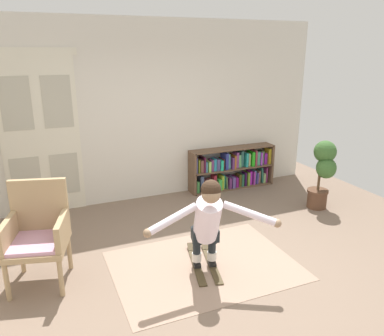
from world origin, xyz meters
TOP-DOWN VIEW (x-y plane):
  - ground_plane at (0.00, 0.00)m, footprint 7.20×7.20m
  - back_wall at (0.00, 2.60)m, footprint 6.00×0.10m
  - double_door at (-1.69, 2.54)m, footprint 1.22×0.05m
  - rug at (-0.11, 0.19)m, footprint 2.10×1.52m
  - bookshelf at (1.44, 2.39)m, footprint 1.60×0.30m
  - wicker_chair at (-1.86, 0.63)m, footprint 0.73×0.73m
  - potted_plant at (2.32, 1.04)m, footprint 0.43×0.43m
  - skis_pair at (-0.11, 0.22)m, footprint 0.46×0.90m
  - person_skier at (-0.15, 0.02)m, footprint 1.39×0.80m

SIDE VIEW (x-z plane):
  - ground_plane at x=0.00m, z-range 0.00..0.00m
  - rug at x=-0.11m, z-range 0.00..0.01m
  - skis_pair at x=-0.11m, z-range -0.01..0.06m
  - bookshelf at x=1.44m, z-range -0.03..0.72m
  - wicker_chair at x=-1.86m, z-range 0.03..1.13m
  - potted_plant at x=2.32m, z-range 0.08..1.16m
  - person_skier at x=-0.15m, z-range 0.13..1.23m
  - double_door at x=-1.69m, z-range 0.01..2.46m
  - back_wall at x=0.00m, z-range 0.00..2.90m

